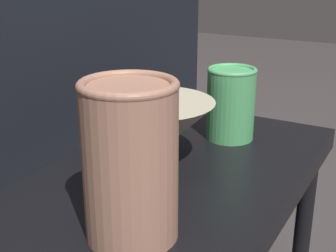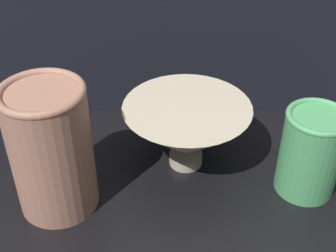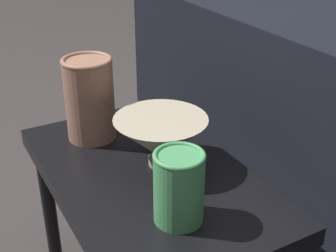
% 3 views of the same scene
% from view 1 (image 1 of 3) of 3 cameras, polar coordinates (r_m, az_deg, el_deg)
% --- Properties ---
extents(table, '(0.65, 0.39, 0.42)m').
position_cam_1_polar(table, '(0.81, 1.02, -8.55)').
color(table, black).
rests_on(table, ground_plane).
extents(bowl, '(0.20, 0.20, 0.11)m').
position_cam_1_polar(bowl, '(0.77, -1.76, -0.38)').
color(bowl, '#B2A88E').
rests_on(bowl, table).
extents(vase_textured_left, '(0.12, 0.12, 0.20)m').
position_cam_1_polar(vase_textured_left, '(0.56, -4.62, -4.08)').
color(vase_textured_left, '#996B56').
rests_on(vase_textured_left, table).
extents(vase_colorful_right, '(0.09, 0.09, 0.14)m').
position_cam_1_polar(vase_colorful_right, '(0.90, 7.66, 2.86)').
color(vase_colorful_right, '#47995B').
rests_on(vase_colorful_right, table).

